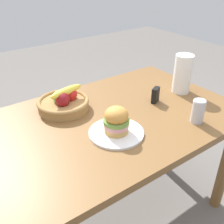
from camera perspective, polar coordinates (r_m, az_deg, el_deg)
The scene contains 8 objects.
ground_plane at distance 1.93m, azimuth -0.01°, elevation -20.40°, with size 8.00×8.00×0.00m, color slate.
dining_table at distance 1.49m, azimuth -0.01°, elevation -4.36°, with size 1.40×0.90×0.75m.
plate at distance 1.30m, azimuth 0.92°, elevation -4.43°, with size 0.27×0.27×0.01m, color white.
sandwich at distance 1.26m, azimuth 0.95°, elevation -1.76°, with size 0.13×0.13×0.13m.
soda_can at distance 1.43m, azimuth 17.96°, elevation 0.16°, with size 0.07×0.07×0.13m.
fruit_basket at distance 1.51m, azimuth -10.32°, elevation 2.09°, with size 0.29×0.29×0.14m.
paper_towel_roll at distance 1.72m, azimuth 14.88°, elevation 7.91°, with size 0.11×0.11×0.24m, color white.
napkin_holder at distance 1.58m, azimuth 9.29°, elevation 3.61°, with size 0.06×0.03×0.09m, color black.
Camera 1 is at (-0.71, -0.99, 1.49)m, focal length 42.69 mm.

